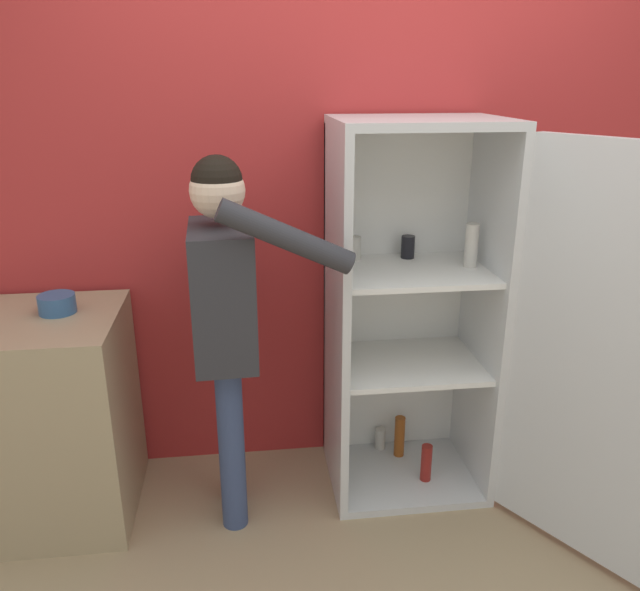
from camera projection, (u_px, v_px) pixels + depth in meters
ground_plane at (393, 583)px, 2.37m from camera, size 12.00×12.00×0.00m
wall_back at (354, 201)px, 2.86m from camera, size 7.00×0.06×2.55m
refrigerator at (449, 322)px, 2.65m from camera, size 1.10×1.14×1.66m
person at (226, 303)px, 2.44m from camera, size 0.61×0.56×1.55m
counter at (31, 419)px, 2.62m from camera, size 0.80×0.63×0.91m
bowl at (57, 304)px, 2.52m from camera, size 0.15×0.15×0.08m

